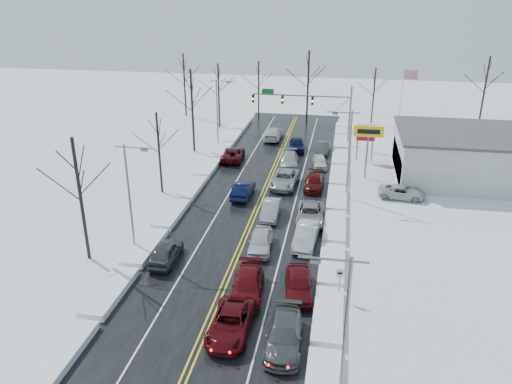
% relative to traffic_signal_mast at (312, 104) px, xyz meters
% --- Properties ---
extents(ground, '(160.00, 160.00, 0.00)m').
position_rel_traffic_signal_mast_xyz_m(ground, '(-3.45, -27.99, -5.48)').
color(ground, silver).
rests_on(ground, ground).
extents(road_surface, '(14.00, 84.00, 0.01)m').
position_rel_traffic_signal_mast_xyz_m(road_surface, '(-3.45, -25.99, -5.47)').
color(road_surface, black).
rests_on(road_surface, ground).
extents(snow_bank_left, '(1.92, 72.00, 0.51)m').
position_rel_traffic_signal_mast_xyz_m(snow_bank_left, '(-11.05, -25.99, -5.48)').
color(snow_bank_left, white).
rests_on(snow_bank_left, ground).
extents(snow_bank_right, '(1.92, 72.00, 0.51)m').
position_rel_traffic_signal_mast_xyz_m(snow_bank_right, '(4.15, -25.99, -5.48)').
color(snow_bank_right, white).
rests_on(snow_bank_right, ground).
extents(traffic_signal_mast, '(13.28, 0.39, 8.00)m').
position_rel_traffic_signal_mast_xyz_m(traffic_signal_mast, '(0.00, 0.00, 0.00)').
color(traffic_signal_mast, slate).
rests_on(traffic_signal_mast, ground).
extents(tires_plus_sign, '(3.20, 0.34, 6.00)m').
position_rel_traffic_signal_mast_xyz_m(tires_plus_sign, '(7.05, -12.00, -0.49)').
color(tires_plus_sign, slate).
rests_on(tires_plus_sign, ground).
extents(used_vehicles_sign, '(2.20, 0.22, 4.65)m').
position_rel_traffic_signal_mast_xyz_m(used_vehicles_sign, '(7.05, -5.99, -2.16)').
color(used_vehicles_sign, slate).
rests_on(used_vehicles_sign, ground).
extents(speed_limit_sign, '(0.55, 0.09, 2.35)m').
position_rel_traffic_signal_mast_xyz_m(speed_limit_sign, '(4.75, -35.99, -3.84)').
color(speed_limit_sign, slate).
rests_on(speed_limit_sign, ground).
extents(flagpole, '(1.87, 1.20, 10.00)m').
position_rel_traffic_signal_mast_xyz_m(flagpole, '(11.72, 2.01, 0.45)').
color(flagpole, silver).
rests_on(flagpole, ground).
extents(dealership_building, '(20.40, 12.40, 5.30)m').
position_rel_traffic_signal_mast_xyz_m(dealership_building, '(20.53, -9.99, -2.82)').
color(dealership_building, beige).
rests_on(dealership_building, ground).
extents(streetlight_se, '(3.20, 0.25, 9.00)m').
position_rel_traffic_signal_mast_xyz_m(streetlight_se, '(4.85, -45.99, -0.17)').
color(streetlight_se, slate).
rests_on(streetlight_se, ground).
extents(streetlight_ne, '(3.20, 0.25, 9.00)m').
position_rel_traffic_signal_mast_xyz_m(streetlight_ne, '(4.85, -17.99, -0.17)').
color(streetlight_ne, slate).
rests_on(streetlight_ne, ground).
extents(streetlight_sw, '(3.20, 0.25, 9.00)m').
position_rel_traffic_signal_mast_xyz_m(streetlight_sw, '(-11.74, -31.99, -0.17)').
color(streetlight_sw, slate).
rests_on(streetlight_sw, ground).
extents(streetlight_nw, '(3.20, 0.25, 9.00)m').
position_rel_traffic_signal_mast_xyz_m(streetlight_nw, '(-11.74, -3.99, -0.17)').
color(streetlight_nw, slate).
rests_on(streetlight_nw, ground).
extents(tree_left_b, '(4.00, 4.00, 10.00)m').
position_rel_traffic_signal_mast_xyz_m(tree_left_b, '(-14.95, -33.99, 1.51)').
color(tree_left_b, '#2D231C').
rests_on(tree_left_b, ground).
extents(tree_left_c, '(3.40, 3.40, 8.50)m').
position_rel_traffic_signal_mast_xyz_m(tree_left_c, '(-13.95, -19.99, 0.46)').
color(tree_left_c, '#2D231C').
rests_on(tree_left_c, ground).
extents(tree_left_d, '(4.20, 4.20, 10.50)m').
position_rel_traffic_signal_mast_xyz_m(tree_left_d, '(-14.65, -5.99, 1.86)').
color(tree_left_d, '#2D231C').
rests_on(tree_left_d, ground).
extents(tree_left_e, '(3.80, 3.80, 9.50)m').
position_rel_traffic_signal_mast_xyz_m(tree_left_e, '(-14.25, 6.01, 1.16)').
color(tree_left_e, '#2D231C').
rests_on(tree_left_e, ground).
extents(tree_far_a, '(4.00, 4.00, 10.00)m').
position_rel_traffic_signal_mast_xyz_m(tree_far_a, '(-21.45, 12.01, 1.51)').
color(tree_far_a, '#2D231C').
rests_on(tree_far_a, ground).
extents(tree_far_b, '(3.60, 3.60, 9.00)m').
position_rel_traffic_signal_mast_xyz_m(tree_far_b, '(-9.45, 13.01, 0.81)').
color(tree_far_b, '#2D231C').
rests_on(tree_far_b, ground).
extents(tree_far_c, '(4.40, 4.40, 11.00)m').
position_rel_traffic_signal_mast_xyz_m(tree_far_c, '(-1.45, 11.01, 2.21)').
color(tree_far_c, '#2D231C').
rests_on(tree_far_c, ground).
extents(tree_far_d, '(3.40, 3.40, 8.50)m').
position_rel_traffic_signal_mast_xyz_m(tree_far_d, '(8.55, 12.51, 0.46)').
color(tree_far_d, '#2D231C').
rests_on(tree_far_d, ground).
extents(tree_far_e, '(4.20, 4.20, 10.50)m').
position_rel_traffic_signal_mast_xyz_m(tree_far_e, '(24.55, 13.01, 1.86)').
color(tree_far_e, '#2D231C').
rests_on(tree_far_e, ground).
extents(queued_car_2, '(2.46, 5.33, 1.48)m').
position_rel_traffic_signal_mast_xyz_m(queued_car_2, '(-1.78, -40.97, -5.48)').
color(queued_car_2, '#4A090F').
rests_on(queued_car_2, ground).
extents(queued_car_3, '(2.59, 5.47, 1.54)m').
position_rel_traffic_signal_mast_xyz_m(queued_car_3, '(-1.56, -36.73, -5.48)').
color(queued_car_3, '#540B0E').
rests_on(queued_car_3, ground).
extents(queued_car_4, '(2.10, 4.65, 1.55)m').
position_rel_traffic_signal_mast_xyz_m(queued_car_4, '(-1.73, -30.21, -5.48)').
color(queued_car_4, silver).
rests_on(queued_car_4, ground).
extents(queued_car_5, '(1.58, 4.42, 1.45)m').
position_rel_traffic_signal_mast_xyz_m(queued_car_5, '(-1.84, -23.86, -5.48)').
color(queued_car_5, '#999CA0').
rests_on(queued_car_5, ground).
extents(queued_car_6, '(2.94, 5.79, 1.57)m').
position_rel_traffic_signal_mast_xyz_m(queued_car_6, '(-1.54, -15.96, -5.48)').
color(queued_car_6, '#9C9FA4').
rests_on(queued_car_6, ground).
extents(queued_car_7, '(2.53, 5.31, 1.49)m').
position_rel_traffic_signal_mast_xyz_m(queued_car_7, '(-1.80, -9.51, -5.48)').
color(queued_car_7, '#A9AAB1').
rests_on(queued_car_7, ground).
extents(queued_car_8, '(2.39, 4.79, 1.57)m').
position_rel_traffic_signal_mast_xyz_m(queued_car_8, '(-1.51, -3.39, -5.48)').
color(queued_car_8, black).
rests_on(queued_car_8, ground).
extents(queued_car_11, '(2.39, 5.43, 1.55)m').
position_rel_traffic_signal_mast_xyz_m(queued_car_11, '(1.65, -41.57, -5.48)').
color(queued_car_11, '#46494C').
rests_on(queued_car_11, ground).
extents(queued_car_12, '(2.47, 4.92, 1.61)m').
position_rel_traffic_signal_mast_xyz_m(queued_car_12, '(1.94, -35.98, -5.48)').
color(queued_car_12, '#4F0A0F').
rests_on(queued_car_12, ground).
extents(queued_car_13, '(2.04, 5.05, 1.63)m').
position_rel_traffic_signal_mast_xyz_m(queued_car_13, '(1.86, -28.61, -5.48)').
color(queued_car_13, silver).
rests_on(queued_car_13, ground).
extents(queued_car_14, '(2.72, 5.46, 1.49)m').
position_rel_traffic_signal_mast_xyz_m(queued_car_14, '(1.84, -24.21, -5.48)').
color(queued_car_14, gray).
rests_on(queued_car_14, ground).
extents(queued_car_15, '(2.04, 4.83, 1.39)m').
position_rel_traffic_signal_mast_xyz_m(queued_car_15, '(1.66, -16.09, -5.48)').
color(queued_car_15, '#460909').
rests_on(queued_car_15, ground).
extents(queued_car_16, '(2.04, 4.08, 1.33)m').
position_rel_traffic_signal_mast_xyz_m(queued_car_16, '(1.83, -9.27, -5.48)').
color(queued_car_16, silver).
rests_on(queued_car_16, ground).
extents(queued_car_17, '(1.66, 4.34, 1.41)m').
position_rel_traffic_signal_mast_xyz_m(queued_car_17, '(1.98, -3.87, -5.48)').
color(queued_car_17, '#3B3E40').
rests_on(queued_car_17, ground).
extents(oncoming_car_0, '(1.81, 4.78, 1.56)m').
position_rel_traffic_signal_mast_xyz_m(oncoming_car_0, '(-5.36, -19.64, -5.48)').
color(oncoming_car_0, black).
rests_on(oncoming_car_0, ground).
extents(oncoming_car_1, '(2.80, 5.52, 1.50)m').
position_rel_traffic_signal_mast_xyz_m(oncoming_car_1, '(-8.90, -8.60, -5.48)').
color(oncoming_car_1, '#48090E').
rests_on(oncoming_car_1, ground).
extents(oncoming_car_2, '(2.40, 5.67, 1.63)m').
position_rel_traffic_signal_mast_xyz_m(oncoming_car_2, '(-5.25, 1.14, -5.48)').
color(oncoming_car_2, silver).
rests_on(oncoming_car_2, ground).
extents(oncoming_car_3, '(1.96, 4.64, 1.57)m').
position_rel_traffic_signal_mast_xyz_m(oncoming_car_3, '(-8.75, -33.31, -5.48)').
color(oncoming_car_3, '#3A3C3F').
rests_on(oncoming_car_3, ground).
extents(parked_car_0, '(4.93, 2.57, 1.33)m').
position_rel_traffic_signal_mast_xyz_m(parked_car_0, '(10.62, -17.21, -5.48)').
color(parked_car_0, '#B9B9BB').
rests_on(parked_car_0, ground).
extents(parked_car_1, '(2.68, 5.74, 1.62)m').
position_rel_traffic_signal_mast_xyz_m(parked_car_1, '(13.65, -12.82, -5.48)').
color(parked_car_1, '#3E4043').
rests_on(parked_car_1, ground).
extents(parked_car_2, '(1.73, 4.08, 1.38)m').
position_rel_traffic_signal_mast_xyz_m(parked_car_2, '(11.58, -6.02, -5.48)').
color(parked_car_2, black).
rests_on(parked_car_2, ground).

